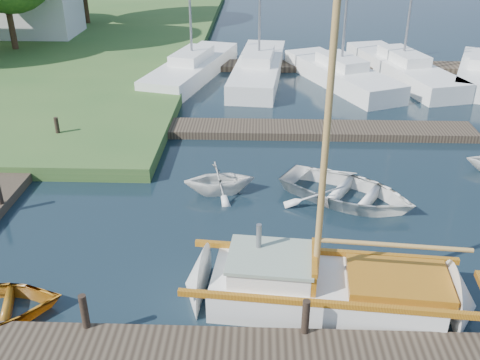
{
  "coord_description": "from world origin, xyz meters",
  "views": [
    {
      "loc": [
        0.47,
        -13.34,
        8.05
      ],
      "look_at": [
        0.0,
        0.0,
        1.2
      ],
      "focal_mm": 40.0,
      "sensor_mm": 36.0,
      "label": 1
    }
  ],
  "objects_px": {
    "marina_boat_2": "(341,72)",
    "tender_b": "(219,177)",
    "tender_c": "(348,188)",
    "marina_boat_0": "(192,67)",
    "marina_boat_1": "(259,67)",
    "house_c": "(35,2)",
    "sailboat": "(331,291)",
    "mooring_post_1": "(84,311)",
    "mooring_post_5": "(57,128)",
    "marina_boat_3": "(402,67)",
    "mooring_post_2": "(306,317)"
  },
  "relations": [
    {
      "from": "marina_boat_2",
      "to": "tender_b",
      "type": "bearing_deg",
      "value": 131.57
    },
    {
      "from": "tender_c",
      "to": "marina_boat_0",
      "type": "height_order",
      "value": "marina_boat_0"
    },
    {
      "from": "marina_boat_1",
      "to": "house_c",
      "type": "distance_m",
      "value": 16.53
    },
    {
      "from": "sailboat",
      "to": "tender_b",
      "type": "height_order",
      "value": "sailboat"
    },
    {
      "from": "sailboat",
      "to": "tender_c",
      "type": "relative_size",
      "value": 2.37
    },
    {
      "from": "mooring_post_1",
      "to": "tender_b",
      "type": "relative_size",
      "value": 0.37
    },
    {
      "from": "marina_boat_0",
      "to": "sailboat",
      "type": "bearing_deg",
      "value": -149.12
    },
    {
      "from": "mooring_post_5",
      "to": "marina_boat_1",
      "type": "relative_size",
      "value": 0.08
    },
    {
      "from": "mooring_post_5",
      "to": "marina_boat_3",
      "type": "distance_m",
      "value": 17.72
    },
    {
      "from": "sailboat",
      "to": "mooring_post_5",
      "type": "bearing_deg",
      "value": 141.5
    },
    {
      "from": "mooring_post_1",
      "to": "marina_boat_3",
      "type": "distance_m",
      "value": 22.35
    },
    {
      "from": "mooring_post_5",
      "to": "sailboat",
      "type": "relative_size",
      "value": 0.08
    },
    {
      "from": "mooring_post_2",
      "to": "marina_boat_2",
      "type": "height_order",
      "value": "marina_boat_2"
    },
    {
      "from": "marina_boat_3",
      "to": "house_c",
      "type": "height_order",
      "value": "marina_boat_3"
    },
    {
      "from": "sailboat",
      "to": "house_c",
      "type": "xyz_separation_m",
      "value": [
        -16.17,
        25.72,
        2.24
      ]
    },
    {
      "from": "house_c",
      "to": "marina_boat_0",
      "type": "bearing_deg",
      "value": -35.41
    },
    {
      "from": "tender_c",
      "to": "marina_boat_3",
      "type": "distance_m",
      "value": 14.22
    },
    {
      "from": "marina_boat_1",
      "to": "marina_boat_3",
      "type": "xyz_separation_m",
      "value": [
        7.49,
        0.18,
        0.02
      ]
    },
    {
      "from": "tender_b",
      "to": "marina_boat_0",
      "type": "distance_m",
      "value": 12.97
    },
    {
      "from": "mooring_post_5",
      "to": "house_c",
      "type": "distance_m",
      "value": 18.48
    },
    {
      "from": "sailboat",
      "to": "marina_boat_0",
      "type": "xyz_separation_m",
      "value": [
        -5.18,
        17.91,
        0.22
      ]
    },
    {
      "from": "mooring_post_1",
      "to": "marina_boat_0",
      "type": "relative_size",
      "value": 0.07
    },
    {
      "from": "mooring_post_2",
      "to": "tender_b",
      "type": "height_order",
      "value": "tender_b"
    },
    {
      "from": "mooring_post_1",
      "to": "marina_boat_1",
      "type": "height_order",
      "value": "marina_boat_1"
    },
    {
      "from": "mooring_post_2",
      "to": "marina_boat_2",
      "type": "bearing_deg",
      "value": 80.32
    },
    {
      "from": "marina_boat_0",
      "to": "marina_boat_1",
      "type": "relative_size",
      "value": 1.1
    },
    {
      "from": "marina_boat_3",
      "to": "mooring_post_2",
      "type": "bearing_deg",
      "value": 146.06
    },
    {
      "from": "mooring_post_5",
      "to": "marina_boat_0",
      "type": "bearing_deg",
      "value": 66.5
    },
    {
      "from": "mooring_post_5",
      "to": "tender_b",
      "type": "bearing_deg",
      "value": -29.54
    },
    {
      "from": "mooring_post_2",
      "to": "marina_boat_0",
      "type": "relative_size",
      "value": 0.07
    },
    {
      "from": "mooring_post_1",
      "to": "marina_boat_1",
      "type": "distance_m",
      "value": 19.61
    },
    {
      "from": "marina_boat_0",
      "to": "mooring_post_1",
      "type": "bearing_deg",
      "value": -165.23
    },
    {
      "from": "mooring_post_1",
      "to": "sailboat",
      "type": "height_order",
      "value": "sailboat"
    },
    {
      "from": "mooring_post_2",
      "to": "house_c",
      "type": "bearing_deg",
      "value": 119.86
    },
    {
      "from": "marina_boat_0",
      "to": "house_c",
      "type": "relative_size",
      "value": 2.05
    },
    {
      "from": "sailboat",
      "to": "marina_boat_3",
      "type": "xyz_separation_m",
      "value": [
        5.8,
        18.2,
        0.23
      ]
    },
    {
      "from": "sailboat",
      "to": "tender_c",
      "type": "distance_m",
      "value": 4.91
    },
    {
      "from": "tender_c",
      "to": "marina_boat_0",
      "type": "xyz_separation_m",
      "value": [
        -6.24,
        13.11,
        0.14
      ]
    },
    {
      "from": "mooring_post_2",
      "to": "marina_boat_2",
      "type": "distance_m",
      "value": 18.53
    },
    {
      "from": "sailboat",
      "to": "tender_c",
      "type": "bearing_deg",
      "value": 82.62
    },
    {
      "from": "tender_b",
      "to": "marina_boat_2",
      "type": "bearing_deg",
      "value": -33.17
    },
    {
      "from": "marina_boat_0",
      "to": "marina_boat_1",
      "type": "xyz_separation_m",
      "value": [
        3.49,
        0.11,
        -0.01
      ]
    },
    {
      "from": "marina_boat_1",
      "to": "mooring_post_2",
      "type": "bearing_deg",
      "value": -171.63
    },
    {
      "from": "marina_boat_2",
      "to": "house_c",
      "type": "xyz_separation_m",
      "value": [
        -18.62,
        8.73,
        2.0
      ]
    },
    {
      "from": "mooring_post_2",
      "to": "marina_boat_2",
      "type": "relative_size",
      "value": 0.06
    },
    {
      "from": "marina_boat_1",
      "to": "marina_boat_2",
      "type": "height_order",
      "value": "marina_boat_2"
    },
    {
      "from": "tender_c",
      "to": "marina_boat_2",
      "type": "relative_size",
      "value": 0.33
    },
    {
      "from": "marina_boat_0",
      "to": "marina_boat_2",
      "type": "relative_size",
      "value": 0.87
    },
    {
      "from": "tender_c",
      "to": "tender_b",
      "type": "bearing_deg",
      "value": 115.51
    },
    {
      "from": "mooring_post_5",
      "to": "marina_boat_2",
      "type": "distance_m",
      "value": 14.26
    }
  ]
}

